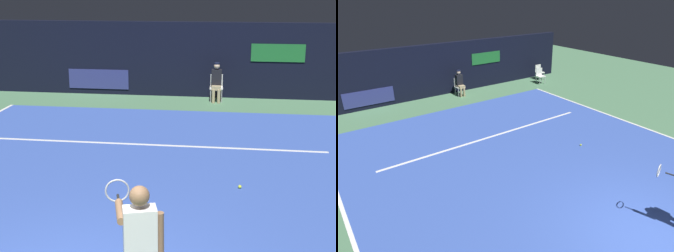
{
  "view_description": "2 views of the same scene",
  "coord_description": "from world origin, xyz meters",
  "views": [
    {
      "loc": [
        1.9,
        -4.88,
        3.74
      ],
      "look_at": [
        0.55,
        5.08,
        0.89
      ],
      "focal_mm": 52.38,
      "sensor_mm": 36.0,
      "label": 1
    },
    {
      "loc": [
        -5.5,
        -2.12,
        4.96
      ],
      "look_at": [
        -0.23,
        5.21,
        0.93
      ],
      "focal_mm": 32.39,
      "sensor_mm": 36.0,
      "label": 2
    }
  ],
  "objects": [
    {
      "name": "back_wall",
      "position": [
        -0.0,
        12.23,
        1.3
      ],
      "size": [
        16.77,
        0.33,
        2.6
      ],
      "color": "black",
      "rests_on": "ground"
    },
    {
      "name": "tennis_ball",
      "position": [
        2.1,
        3.96,
        0.05
      ],
      "size": [
        0.07,
        0.07,
        0.07
      ],
      "primitive_type": "sphere",
      "color": "#CCE033",
      "rests_on": "court_surface"
    },
    {
      "name": "court_surface",
      "position": [
        0.0,
        4.48,
        0.01
      ],
      "size": [
        10.7,
        10.95,
        0.01
      ],
      "primitive_type": "cube",
      "color": "#3856B2",
      "rests_on": "ground"
    },
    {
      "name": "tennis_player",
      "position": [
        0.95,
        -0.17,
        0.99
      ],
      "size": [
        0.82,
        0.92,
        1.73
      ],
      "color": "#8C6647",
      "rests_on": "ground"
    },
    {
      "name": "line_judge_on_chair",
      "position": [
        1.33,
        11.42,
        0.69
      ],
      "size": [
        0.45,
        0.54,
        1.32
      ],
      "color": "white",
      "rests_on": "ground"
    },
    {
      "name": "line_service",
      "position": [
        0.0,
        6.39,
        0.01
      ],
      "size": [
        8.34,
        0.1,
        0.01
      ],
      "primitive_type": "cube",
      "color": "white",
      "rests_on": "court_surface"
    },
    {
      "name": "ground_plane",
      "position": [
        0.0,
        4.48,
        0.0
      ],
      "size": [
        32.96,
        32.96,
        0.0
      ],
      "primitive_type": "plane",
      "color": "#4C7A56"
    }
  ]
}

